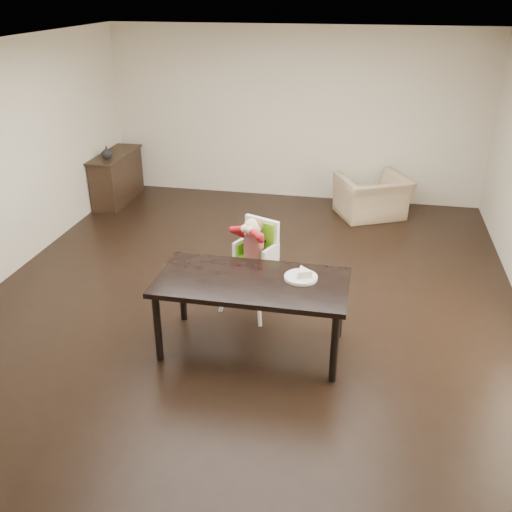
# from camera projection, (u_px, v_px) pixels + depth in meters

# --- Properties ---
(ground) EXTENTS (7.00, 7.00, 0.00)m
(ground) POSITION_uv_depth(u_px,v_px,m) (250.00, 296.00, 6.55)
(ground) COLOR black
(ground) RESTS_ON ground
(room_walls) EXTENTS (6.02, 7.02, 2.71)m
(room_walls) POSITION_uv_depth(u_px,v_px,m) (249.00, 136.00, 5.74)
(room_walls) COLOR beige
(room_walls) RESTS_ON ground
(dining_table) EXTENTS (1.80, 0.90, 0.75)m
(dining_table) POSITION_uv_depth(u_px,v_px,m) (252.00, 287.00, 5.35)
(dining_table) COLOR black
(dining_table) RESTS_ON ground
(high_chair) EXTENTS (0.59, 0.59, 1.07)m
(high_chair) POSITION_uv_depth(u_px,v_px,m) (255.00, 245.00, 6.00)
(high_chair) COLOR white
(high_chair) RESTS_ON ground
(plate) EXTENTS (0.32, 0.32, 0.09)m
(plate) POSITION_uv_depth(u_px,v_px,m) (302.00, 276.00, 5.33)
(plate) COLOR white
(plate) RESTS_ON dining_table
(armchair) EXTENTS (1.16, 1.00, 0.86)m
(armchair) POSITION_uv_depth(u_px,v_px,m) (373.00, 190.00, 8.60)
(armchair) COLOR tan
(armchair) RESTS_ON ground
(sideboard) EXTENTS (0.44, 1.26, 0.79)m
(sideboard) POSITION_uv_depth(u_px,v_px,m) (117.00, 177.00, 9.25)
(sideboard) COLOR black
(sideboard) RESTS_ON ground
(vase) EXTENTS (0.23, 0.24, 0.18)m
(vase) POSITION_uv_depth(u_px,v_px,m) (107.00, 153.00, 8.82)
(vase) COLOR #99999E
(vase) RESTS_ON sideboard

